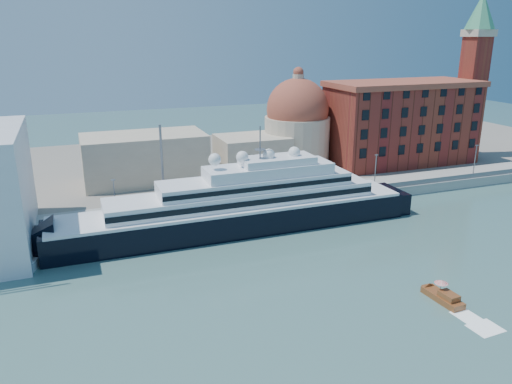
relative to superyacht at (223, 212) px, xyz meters
name	(u,v)px	position (x,y,z in m)	size (l,w,h in m)	color
ground	(324,272)	(10.20, -23.00, -4.19)	(400.00, 400.00, 0.00)	#365D5B
quay	(253,203)	(10.20, 11.00, -2.94)	(180.00, 10.00, 2.50)	gray
land	(205,163)	(10.20, 52.00, -3.19)	(260.00, 72.00, 2.00)	slate
quay_fence	(260,201)	(10.20, 6.50, -1.09)	(180.00, 0.10, 1.20)	slate
superyacht	(223,212)	(0.00, 0.00, 0.00)	(81.19, 11.26, 24.26)	black
water_taxi	(444,297)	(22.29, -37.55, -3.41)	(2.66, 6.94, 3.24)	brown
warehouse	(401,122)	(62.20, 29.00, 9.60)	(43.00, 19.00, 23.25)	maroon
campanile	(475,66)	(86.20, 29.00, 24.57)	(8.40, 8.40, 47.00)	maroon
church	(244,139)	(16.59, 34.72, 6.72)	(66.00, 18.00, 25.50)	beige
lamp_posts	(198,174)	(-2.46, 9.27, 5.65)	(120.80, 2.40, 18.00)	slate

